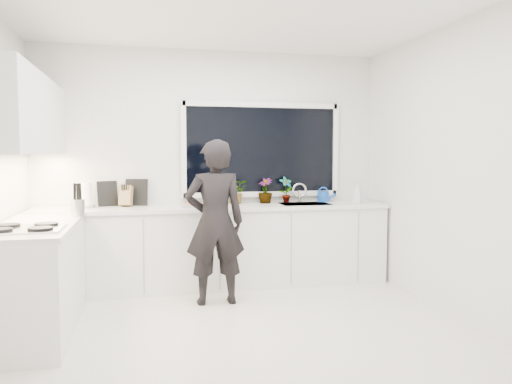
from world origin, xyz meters
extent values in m
cube|color=beige|center=(0.00, 0.00, -0.01)|extent=(4.00, 3.50, 0.02)
cube|color=white|center=(0.00, 1.76, 1.35)|extent=(4.00, 0.02, 2.70)
cube|color=white|center=(2.01, 0.00, 1.35)|extent=(0.02, 3.50, 2.70)
cube|color=white|center=(0.00, 0.00, 2.71)|extent=(4.00, 3.50, 0.02)
cube|color=black|center=(0.60, 1.73, 1.55)|extent=(1.80, 0.02, 1.00)
cube|color=white|center=(0.00, 1.45, 0.44)|extent=(3.92, 0.58, 0.88)
cube|color=white|center=(-1.67, 0.35, 0.44)|extent=(0.58, 1.60, 0.88)
cube|color=silver|center=(0.00, 1.44, 0.90)|extent=(3.94, 0.62, 0.04)
cube|color=silver|center=(-1.67, 0.35, 0.90)|extent=(0.62, 1.60, 0.04)
cube|color=white|center=(-1.79, 0.70, 1.85)|extent=(0.34, 2.10, 0.70)
cube|color=silver|center=(1.05, 1.45, 0.87)|extent=(0.58, 0.42, 0.14)
cylinder|color=silver|center=(1.05, 1.65, 1.03)|extent=(0.03, 0.03, 0.22)
cube|color=black|center=(-1.69, 0.00, 0.94)|extent=(0.56, 0.48, 0.03)
imported|color=black|center=(-0.10, 0.81, 0.82)|extent=(0.60, 0.39, 1.64)
cube|color=silver|center=(-0.15, 1.42, 0.94)|extent=(0.49, 0.37, 0.03)
cube|color=red|center=(-0.15, 1.42, 0.95)|extent=(0.45, 0.33, 0.01)
cylinder|color=#1247AF|center=(1.34, 1.61, 0.98)|extent=(0.16, 0.16, 0.13)
cylinder|color=white|center=(-1.39, 1.55, 1.05)|extent=(0.13, 0.13, 0.26)
cube|color=#A36A4B|center=(-0.98, 1.59, 1.03)|extent=(0.15, 0.13, 0.22)
cylinder|color=silver|center=(-1.39, 0.80, 1.00)|extent=(0.16, 0.16, 0.16)
cube|color=black|center=(-1.18, 1.69, 1.06)|extent=(0.22, 0.09, 0.28)
cube|color=black|center=(-0.86, 1.69, 1.07)|extent=(0.25, 0.07, 0.30)
imported|color=#26662D|center=(-0.03, 1.61, 1.06)|extent=(0.18, 0.16, 0.28)
imported|color=#26662D|center=(0.27, 1.61, 1.06)|extent=(0.27, 0.25, 0.28)
imported|color=#26662D|center=(0.62, 1.61, 1.07)|extent=(0.24, 0.24, 0.30)
imported|color=#26662D|center=(0.87, 1.61, 1.08)|extent=(0.19, 0.15, 0.31)
imported|color=#D8BF66|center=(1.65, 1.30, 1.06)|extent=(0.11, 0.11, 0.27)
imported|color=#D8BF66|center=(1.65, 1.30, 1.02)|extent=(0.13, 0.13, 0.20)
camera|label=1|loc=(-0.80, -4.08, 1.50)|focal=35.00mm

